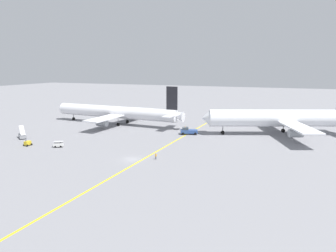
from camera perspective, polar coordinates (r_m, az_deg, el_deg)
ground_plane at (r=78.01m, az=-6.86°, el=-6.25°), size 600.00×600.00×0.00m
taxiway_stripe at (r=85.34m, az=-1.87°, el=-4.66°), size 4.76×119.94×0.01m
airliner_at_gate_left at (r=125.89m, az=-9.73°, el=2.55°), size 60.21×39.99×16.01m
airliner_being_pushed at (r=111.32m, az=20.17°, el=1.36°), size 50.90×43.07×16.00m
pushback_tug at (r=105.84m, az=3.86°, el=-0.93°), size 8.99×4.51×2.80m
gse_stair_truck_yellow at (r=110.50m, az=-25.69°, el=-1.59°), size 4.81×4.27×4.06m
gse_gpu_cart_small at (r=99.59m, az=-24.89°, el=-2.94°), size 1.62×2.12×1.90m
gse_baggage_cart_trailing at (r=94.44m, az=-19.90°, el=-3.24°), size 3.15×2.70×1.71m
ground_crew_ramp_agent_by_cones at (r=77.30m, az=-2.30°, el=-5.70°), size 0.36×0.36×1.59m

